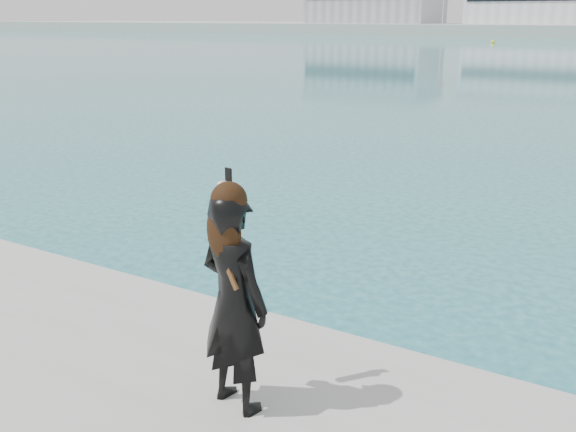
# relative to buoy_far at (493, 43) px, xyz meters

# --- Properties ---
(buoy_far) EXTENTS (0.50, 0.50, 0.50)m
(buoy_far) POSITION_rel_buoy_far_xyz_m (0.00, 0.00, 0.00)
(buoy_far) COLOR #FFFC0D
(buoy_far) RESTS_ON ground
(woman) EXTENTS (0.63, 0.48, 1.63)m
(woman) POSITION_rel_buoy_far_xyz_m (19.79, -85.93, 1.63)
(woman) COLOR black
(woman) RESTS_ON near_quay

